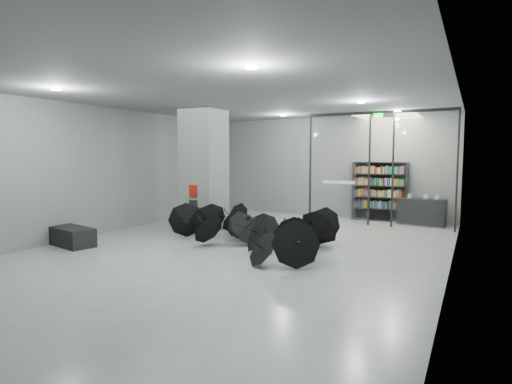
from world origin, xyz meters
The scene contains 10 objects.
room centered at (0.00, 0.00, 2.84)m, with size 14.00×14.02×4.01m.
column centered at (-2.50, 2.00, 2.00)m, with size 1.20×1.20×4.00m, color slate.
fire_cabinet centered at (-2.50, 1.38, 1.35)m, with size 0.28×0.04×0.38m, color #A50A07.
info_panel centered at (-2.50, 1.38, 0.85)m, with size 0.30×0.03×0.42m, color black.
exit_sign centered at (2.40, 5.30, 3.82)m, with size 0.30×0.06×0.15m, color #0CE533.
glass_partition centered at (2.39, 5.50, 2.18)m, with size 5.06×0.08×4.00m.
bench centered at (-4.39, -1.70, 0.25)m, with size 1.59×0.68×0.51m, color black.
bookshelf centered at (2.22, 6.75, 1.11)m, with size 2.03×0.41×2.23m, color black, non-canonical shape.
shop_counter centered at (3.78, 6.40, 0.48)m, with size 1.58×0.63×0.95m, color black.
umbrella_cluster centered at (0.22, 0.72, 0.31)m, with size 5.48×4.42×1.31m.
Camera 1 is at (5.40, -9.27, 2.49)m, focal length 29.09 mm.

